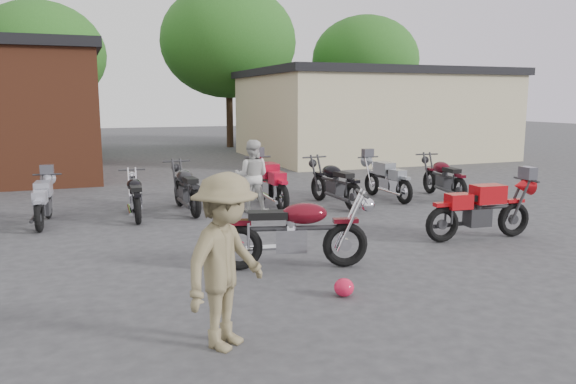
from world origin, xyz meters
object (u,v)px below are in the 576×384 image
object	(u,v)px
helmet	(344,287)
row_bike_4	(270,181)
person_light	(252,176)
person_tan	(226,262)
vintage_motorcycle	(296,227)
row_bike_3	(186,186)
row_bike_5	(334,180)
row_bike_7	(443,175)
sportbike	(481,207)
row_bike_6	(387,177)
row_bike_1	(43,199)
row_bike_2	(135,193)

from	to	relation	value
helmet	row_bike_4	xyz separation A→B (m)	(1.10, 6.14, 0.50)
person_light	person_tan	world-z (taller)	person_tan
vintage_motorcycle	row_bike_3	world-z (taller)	vintage_motorcycle
row_bike_5	row_bike_7	xyz separation A→B (m)	(3.09, -0.04, -0.02)
row_bike_5	row_bike_7	distance (m)	3.09
sportbike	person_light	distance (m)	5.02
person_light	row_bike_6	distance (m)	3.69
helmet	person_tan	world-z (taller)	person_tan
sportbike	row_bike_4	distance (m)	5.01
person_tan	row_bike_1	distance (m)	7.17
vintage_motorcycle	row_bike_2	distance (m)	5.01
person_light	row_bike_4	size ratio (longest dim) A/B	0.77
row_bike_1	row_bike_3	xyz separation A→B (m)	(2.96, 0.32, 0.07)
row_bike_4	sportbike	bearing A→B (deg)	-149.35
row_bike_2	row_bike_7	distance (m)	7.70
person_light	row_bike_5	world-z (taller)	person_light
row_bike_3	row_bike_7	distance (m)	6.57
helmet	vintage_motorcycle	bearing A→B (deg)	95.86
vintage_motorcycle	row_bike_3	distance (m)	4.97
row_bike_1	row_bike_5	xyz separation A→B (m)	(6.42, -0.20, 0.09)
helmet	row_bike_3	bearing A→B (deg)	97.91
row_bike_2	sportbike	bearing A→B (deg)	-124.19
sportbike	row_bike_6	distance (m)	4.25
row_bike_2	row_bike_3	world-z (taller)	row_bike_3
row_bike_1	row_bike_5	size ratio (longest dim) A/B	0.86
sportbike	person_tan	distance (m)	6.12
person_light	row_bike_7	bearing A→B (deg)	-156.04
helmet	person_tan	size ratio (longest dim) A/B	0.14
person_light	row_bike_4	distance (m)	0.72
person_tan	row_bike_4	bearing A→B (deg)	27.56
helmet	row_bike_1	xyz separation A→B (m)	(-3.83, 5.95, 0.41)
sportbike	row_bike_6	world-z (taller)	sportbike
sportbike	row_bike_4	size ratio (longest dim) A/B	0.97
row_bike_5	row_bike_7	size ratio (longest dim) A/B	1.03
row_bike_2	row_bike_3	bearing A→B (deg)	-74.51
sportbike	person_light	bearing A→B (deg)	132.99
row_bike_4	person_tan	bearing A→B (deg)	157.49
person_tan	row_bike_5	distance (m)	7.98
vintage_motorcycle	person_light	size ratio (longest dim) A/B	1.35
row_bike_7	person_tan	bearing A→B (deg)	138.07
row_bike_5	person_light	bearing A→B (deg)	83.65
row_bike_1	person_tan	bearing A→B (deg)	-158.73
vintage_motorcycle	row_bike_1	world-z (taller)	vintage_motorcycle
row_bike_1	row_bike_2	world-z (taller)	row_bike_2
person_light	person_tan	distance (m)	7.04
row_bike_5	row_bike_2	bearing A→B (deg)	80.31
helmet	row_bike_7	world-z (taller)	row_bike_7
person_light	row_bike_6	xyz separation A→B (m)	(3.67, 0.31, -0.25)
vintage_motorcycle	row_bike_6	distance (m)	6.39
person_tan	row_bike_5	world-z (taller)	person_tan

